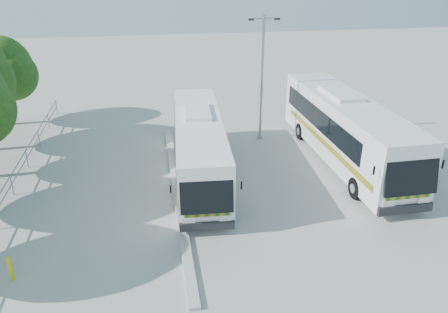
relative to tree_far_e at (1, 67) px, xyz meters
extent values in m
plane|color=#A1A19C|center=(12.63, -13.30, -3.89)|extent=(100.00, 100.00, 0.00)
cube|color=#B2B2AD|center=(10.33, -11.30, -3.81)|extent=(0.40, 16.00, 0.15)
cylinder|color=gray|center=(2.63, -9.30, -2.94)|extent=(0.06, 22.00, 0.06)
cylinder|color=gray|center=(2.63, -9.30, -3.34)|extent=(0.06, 22.00, 0.06)
cylinder|color=gray|center=(2.63, 0.70, -3.39)|extent=(0.06, 0.06, 1.00)
cylinder|color=#382314|center=(-0.07, 0.00, -2.50)|extent=(0.36, 0.36, 2.77)
sphere|color=#1F3D10|center=(-0.07, 0.00, 0.02)|extent=(4.03, 4.03, 4.03)
sphere|color=#1F3D10|center=(0.68, -0.50, -0.42)|extent=(3.28, 3.28, 3.28)
cube|color=white|center=(11.63, -9.80, -2.19)|extent=(2.95, 11.01, 2.77)
cube|color=black|center=(11.28, -15.26, -1.84)|extent=(2.11, 0.55, 1.76)
cube|color=black|center=(10.51, -9.18, -1.84)|extent=(0.60, 8.70, 1.00)
cube|color=black|center=(12.81, -9.33, -1.84)|extent=(0.60, 8.70, 1.00)
cube|color=#0C5411|center=(10.46, -10.00, -2.71)|extent=(0.62, 9.42, 0.25)
cylinder|color=black|center=(10.38, -13.27, -3.43)|extent=(0.33, 0.92, 0.91)
cylinder|color=black|center=(12.43, -13.39, -3.43)|extent=(0.33, 0.92, 0.91)
cylinder|color=black|center=(10.80, -6.65, -3.43)|extent=(0.33, 0.92, 0.91)
cylinder|color=black|center=(12.85, -6.78, -3.43)|extent=(0.33, 0.92, 0.91)
cube|color=silver|center=(19.62, -9.32, -1.96)|extent=(2.79, 12.35, 3.13)
cube|color=black|center=(19.73, -15.50, -1.58)|extent=(2.37, 0.51, 1.99)
cube|color=black|center=(18.31, -8.73, -1.58)|extent=(0.23, 9.84, 1.13)
cube|color=black|center=(20.91, -8.68, -1.58)|extent=(0.23, 9.84, 1.13)
cube|color=#10640E|center=(18.32, -9.65, -2.55)|extent=(0.23, 10.66, 0.29)
cylinder|color=black|center=(18.54, -13.34, -3.37)|extent=(0.33, 1.03, 1.03)
cylinder|color=black|center=(20.85, -13.29, -3.37)|extent=(0.33, 1.03, 1.03)
cylinder|color=black|center=(18.40, -5.85, -3.37)|extent=(0.33, 1.03, 1.03)
cylinder|color=black|center=(20.72, -5.81, -3.37)|extent=(0.33, 1.03, 1.03)
cylinder|color=gray|center=(15.94, -5.33, -0.18)|extent=(0.15, 0.15, 7.41)
cylinder|color=gray|center=(15.94, -5.33, 3.34)|extent=(1.48, 0.09, 0.07)
cube|color=black|center=(15.20, -5.33, 3.29)|extent=(0.33, 0.17, 0.11)
cube|color=black|center=(16.68, -5.34, 3.29)|extent=(0.33, 0.17, 0.11)
cylinder|color=#D4C00C|center=(4.21, -16.73, -3.40)|extent=(0.14, 0.14, 0.98)
camera|label=1|loc=(9.45, -29.93, 6.39)|focal=35.00mm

